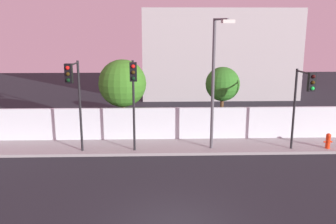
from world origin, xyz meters
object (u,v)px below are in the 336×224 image
Objects in this scene: traffic_light_center at (304,93)px; traffic_light_right at (74,88)px; roadside_tree_midleft at (223,84)px; street_lamp_curbside at (215,75)px; roadside_tree_leftmost at (122,83)px; fire_hydrant at (328,140)px; traffic_light_left at (133,87)px.

traffic_light_right reaches higher than traffic_light_center.
traffic_light_right is 8.65m from roadside_tree_midleft.
street_lamp_curbside is 5.80m from roadside_tree_leftmost.
fire_hydrant is 0.20× the size of roadside_tree_midleft.
traffic_light_left is at bearing 4.64° from traffic_light_right.
street_lamp_curbside reaches higher than roadside_tree_leftmost.
traffic_light_center is 5.13× the size of fire_hydrant.
fire_hydrant is (1.81, 0.77, -2.66)m from traffic_light_center.
traffic_light_left is 1.11× the size of traffic_light_center.
traffic_light_left is 6.09m from roadside_tree_midleft.
fire_hydrant is at bearing -15.36° from roadside_tree_leftmost.
street_lamp_curbside reaches higher than roadside_tree_midleft.
traffic_light_right is at bearing -175.36° from traffic_light_left.
traffic_light_right is 1.13× the size of roadside_tree_midleft.
roadside_tree_midleft is (-5.13, 3.01, 2.51)m from fire_hydrant.
traffic_light_center reaches higher than roadside_tree_midleft.
street_lamp_curbside reaches higher than traffic_light_center.
traffic_light_left is 3.60m from roadside_tree_leftmost.
roadside_tree_midleft is (5.82, 0.00, -0.09)m from roadside_tree_leftmost.
roadside_tree_leftmost is (-0.84, 3.48, -0.36)m from traffic_light_left.
roadside_tree_leftmost is at bearing 61.93° from traffic_light_right.
traffic_light_right is at bearing -154.57° from roadside_tree_midleft.
traffic_light_right is 6.93m from street_lamp_curbside.
roadside_tree_leftmost is (1.98, 3.71, -0.37)m from traffic_light_right.
roadside_tree_leftmost is (-10.96, 3.01, 2.59)m from fire_hydrant.
traffic_light_right is (-2.82, -0.23, 0.02)m from traffic_light_left.
traffic_light_left is 1.13× the size of roadside_tree_midleft.
traffic_light_center is 9.90m from roadside_tree_leftmost.
traffic_light_right is 4.22m from roadside_tree_leftmost.
roadside_tree_midleft is at bearing 0.00° from roadside_tree_leftmost.
traffic_light_center is 5.03m from roadside_tree_midleft.
street_lamp_curbside is 3.26m from roadside_tree_midleft.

